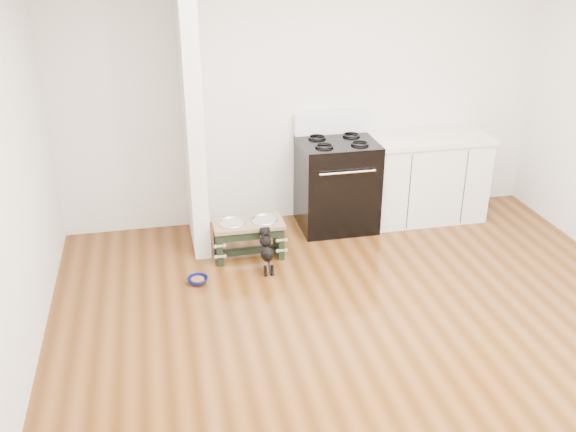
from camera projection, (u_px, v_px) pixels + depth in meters
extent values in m
plane|color=#4C2A0D|center=(383.00, 349.00, 4.78)|extent=(5.00, 5.00, 0.00)
plane|color=silver|center=(306.00, 92.00, 6.44)|extent=(5.00, 0.00, 5.00)
cube|color=silver|center=(192.00, 109.00, 5.86)|extent=(0.15, 0.80, 2.70)
cube|color=black|center=(337.00, 185.00, 6.55)|extent=(0.76, 0.65, 0.92)
cube|color=black|center=(345.00, 202.00, 6.30)|extent=(0.58, 0.02, 0.50)
cylinder|color=silver|center=(348.00, 173.00, 6.13)|extent=(0.56, 0.02, 0.02)
cube|color=white|center=(331.00, 123.00, 6.56)|extent=(0.76, 0.08, 0.22)
torus|color=black|center=(324.00, 146.00, 6.20)|extent=(0.18, 0.18, 0.02)
torus|color=black|center=(360.00, 143.00, 6.27)|extent=(0.18, 0.18, 0.02)
torus|color=black|center=(317.00, 137.00, 6.45)|extent=(0.18, 0.18, 0.02)
torus|color=black|center=(351.00, 135.00, 6.52)|extent=(0.18, 0.18, 0.02)
cube|color=silver|center=(425.00, 179.00, 6.78)|extent=(1.20, 0.60, 0.86)
cube|color=beige|center=(429.00, 138.00, 6.59)|extent=(1.24, 0.64, 0.05)
cube|color=black|center=(432.00, 222.00, 6.70)|extent=(1.20, 0.06, 0.10)
cube|color=black|center=(218.00, 243.00, 6.00)|extent=(0.05, 0.32, 0.32)
cube|color=black|center=(278.00, 238.00, 6.11)|extent=(0.05, 0.32, 0.32)
cube|color=black|center=(251.00, 236.00, 5.88)|extent=(0.52, 0.03, 0.08)
cube|color=black|center=(249.00, 251.00, 6.10)|extent=(0.52, 0.05, 0.05)
cube|color=brown|center=(248.00, 223.00, 5.98)|extent=(0.66, 0.35, 0.04)
cylinder|color=silver|center=(232.00, 225.00, 5.95)|extent=(0.23, 0.23, 0.04)
cylinder|color=silver|center=(264.00, 222.00, 6.01)|extent=(0.23, 0.23, 0.04)
torus|color=silver|center=(232.00, 223.00, 5.94)|extent=(0.26, 0.26, 0.02)
torus|color=silver|center=(264.00, 220.00, 6.00)|extent=(0.26, 0.26, 0.02)
cylinder|color=black|center=(265.00, 271.00, 5.76)|extent=(0.03, 0.03, 0.10)
cylinder|color=black|center=(272.00, 270.00, 5.77)|extent=(0.03, 0.03, 0.10)
sphere|color=black|center=(266.00, 275.00, 5.77)|extent=(0.04, 0.04, 0.04)
sphere|color=black|center=(272.00, 274.00, 5.78)|extent=(0.04, 0.04, 0.04)
ellipsoid|color=black|center=(267.00, 254.00, 5.77)|extent=(0.12, 0.27, 0.24)
sphere|color=black|center=(265.00, 241.00, 5.81)|extent=(0.11, 0.11, 0.11)
sphere|color=black|center=(265.00, 232.00, 5.80)|extent=(0.09, 0.09, 0.09)
sphere|color=black|center=(260.00, 229.00, 5.85)|extent=(0.03, 0.03, 0.03)
sphere|color=black|center=(267.00, 229.00, 5.87)|extent=(0.03, 0.03, 0.03)
cylinder|color=black|center=(269.00, 267.00, 5.71)|extent=(0.02, 0.08, 0.09)
torus|color=#ED457A|center=(265.00, 236.00, 5.81)|extent=(0.09, 0.06, 0.08)
imported|color=#0B1152|center=(198.00, 280.00, 5.65)|extent=(0.20, 0.20, 0.06)
cylinder|color=brown|center=(198.00, 280.00, 5.65)|extent=(0.12, 0.12, 0.02)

